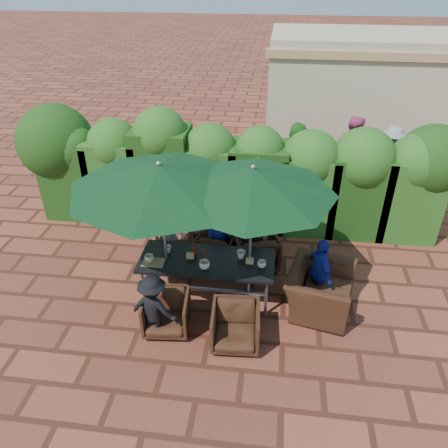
# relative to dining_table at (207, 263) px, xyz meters

# --- Properties ---
(ground) EXTENTS (80.00, 80.00, 0.00)m
(ground) POSITION_rel_dining_table_xyz_m (0.18, 0.16, -0.67)
(ground) COLOR brown
(ground) RESTS_ON ground
(dining_table) EXTENTS (2.20, 0.90, 0.75)m
(dining_table) POSITION_rel_dining_table_xyz_m (0.00, 0.00, 0.00)
(dining_table) COLOR black
(dining_table) RESTS_ON ground
(umbrella_left) EXTENTS (2.77, 2.77, 2.46)m
(umbrella_left) POSITION_rel_dining_table_xyz_m (-0.66, -0.03, 1.54)
(umbrella_left) COLOR gray
(umbrella_left) RESTS_ON ground
(umbrella_right) EXTENTS (2.49, 2.49, 2.46)m
(umbrella_right) POSITION_rel_dining_table_xyz_m (0.70, 0.03, 1.54)
(umbrella_right) COLOR gray
(umbrella_right) RESTS_ON ground
(chair_far_left) EXTENTS (0.85, 0.82, 0.69)m
(chair_far_left) POSITION_rel_dining_table_xyz_m (-0.75, 0.87, -0.33)
(chair_far_left) COLOR black
(chair_far_left) RESTS_ON ground
(chair_far_mid) EXTENTS (0.79, 0.75, 0.70)m
(chair_far_mid) POSITION_rel_dining_table_xyz_m (0.04, 1.00, -0.32)
(chair_far_mid) COLOR black
(chair_far_mid) RESTS_ON ground
(chair_far_right) EXTENTS (0.96, 0.93, 0.79)m
(chair_far_right) POSITION_rel_dining_table_xyz_m (0.74, 0.93, -0.28)
(chair_far_right) COLOR black
(chair_far_right) RESTS_ON ground
(chair_near_left) EXTENTS (0.73, 0.69, 0.70)m
(chair_near_left) POSITION_rel_dining_table_xyz_m (-0.50, -0.84, -0.33)
(chair_near_left) COLOR black
(chair_near_left) RESTS_ON ground
(chair_near_right) EXTENTS (0.74, 0.69, 0.72)m
(chair_near_right) POSITION_rel_dining_table_xyz_m (0.58, -1.00, -0.32)
(chair_near_right) COLOR black
(chair_near_right) RESTS_ON ground
(chair_end_right) EXTENTS (0.97, 1.27, 1.00)m
(chair_end_right) POSITION_rel_dining_table_xyz_m (1.85, -0.07, -0.18)
(chair_end_right) COLOR black
(chair_end_right) RESTS_ON ground
(adult_far_left) EXTENTS (0.71, 0.46, 1.38)m
(adult_far_left) POSITION_rel_dining_table_xyz_m (-0.88, 0.93, 0.02)
(adult_far_left) COLOR white
(adult_far_left) RESTS_ON ground
(adult_far_mid) EXTENTS (0.59, 0.54, 1.31)m
(adult_far_mid) POSITION_rel_dining_table_xyz_m (0.07, 1.00, -0.02)
(adult_far_mid) COLOR #1B2597
(adult_far_mid) RESTS_ON ground
(adult_far_right) EXTENTS (0.66, 0.42, 1.33)m
(adult_far_right) POSITION_rel_dining_table_xyz_m (0.75, 0.89, -0.01)
(adult_far_right) COLOR black
(adult_far_right) RESTS_ON ground
(adult_near_left) EXTENTS (0.78, 0.49, 1.13)m
(adult_near_left) POSITION_rel_dining_table_xyz_m (-0.62, -1.02, -0.11)
(adult_near_left) COLOR black
(adult_near_left) RESTS_ON ground
(adult_end_right) EXTENTS (0.61, 0.79, 1.21)m
(adult_end_right) POSITION_rel_dining_table_xyz_m (1.83, 0.09, -0.07)
(adult_end_right) COLOR #1B2597
(adult_end_right) RESTS_ON ground
(child_left) EXTENTS (0.40, 0.37, 0.91)m
(child_left) POSITION_rel_dining_table_xyz_m (-0.39, 1.04, -0.22)
(child_left) COLOR #CC4885
(child_left) RESTS_ON ground
(child_right) EXTENTS (0.33, 0.30, 0.75)m
(child_right) POSITION_rel_dining_table_xyz_m (0.55, 1.04, -0.30)
(child_right) COLOR #A950AE
(child_right) RESTS_ON ground
(pedestrian_a) EXTENTS (1.54, 0.64, 1.61)m
(pedestrian_a) POSITION_rel_dining_table_xyz_m (1.49, 4.42, 0.13)
(pedestrian_a) COLOR #287F22
(pedestrian_a) RESTS_ON ground
(pedestrian_b) EXTENTS (0.98, 0.72, 1.82)m
(pedestrian_b) POSITION_rel_dining_table_xyz_m (2.75, 4.42, 0.24)
(pedestrian_b) COLOR #CC4885
(pedestrian_b) RESTS_ON ground
(pedestrian_c) EXTENTS (1.08, 0.93, 1.56)m
(pedestrian_c) POSITION_rel_dining_table_xyz_m (3.73, 4.60, 0.10)
(pedestrian_c) COLOR gray
(pedestrian_c) RESTS_ON ground
(cup_a) EXTENTS (0.15, 0.15, 0.12)m
(cup_a) POSITION_rel_dining_table_xyz_m (-0.91, -0.16, 0.13)
(cup_a) COLOR beige
(cup_a) RESTS_ON dining_table
(cup_b) EXTENTS (0.12, 0.12, 0.12)m
(cup_b) POSITION_rel_dining_table_xyz_m (-0.68, 0.13, 0.13)
(cup_b) COLOR beige
(cup_b) RESTS_ON dining_table
(cup_c) EXTENTS (0.17, 0.17, 0.13)m
(cup_c) POSITION_rel_dining_table_xyz_m (0.00, -0.23, 0.14)
(cup_c) COLOR beige
(cup_c) RESTS_ON dining_table
(cup_d) EXTENTS (0.14, 0.14, 0.13)m
(cup_d) POSITION_rel_dining_table_xyz_m (0.55, 0.12, 0.14)
(cup_d) COLOR beige
(cup_d) RESTS_ON dining_table
(cup_e) EXTENTS (0.14, 0.14, 0.11)m
(cup_e) POSITION_rel_dining_table_xyz_m (0.90, -0.08, 0.13)
(cup_e) COLOR beige
(cup_e) RESTS_ON dining_table
(ketchup_bottle) EXTENTS (0.04, 0.04, 0.17)m
(ketchup_bottle) POSITION_rel_dining_table_xyz_m (-0.22, 0.10, 0.16)
(ketchup_bottle) COLOR #B20C0A
(ketchup_bottle) RESTS_ON dining_table
(sauce_bottle) EXTENTS (0.04, 0.04, 0.17)m
(sauce_bottle) POSITION_rel_dining_table_xyz_m (-0.06, 0.06, 0.16)
(sauce_bottle) COLOR #4C230C
(sauce_bottle) RESTS_ON dining_table
(serving_tray) EXTENTS (0.35, 0.25, 0.02)m
(serving_tray) POSITION_rel_dining_table_xyz_m (-0.84, -0.19, 0.08)
(serving_tray) COLOR olive
(serving_tray) RESTS_ON dining_table
(number_block_left) EXTENTS (0.12, 0.06, 0.10)m
(number_block_left) POSITION_rel_dining_table_xyz_m (-0.27, 0.01, 0.13)
(number_block_left) COLOR tan
(number_block_left) RESTS_ON dining_table
(number_block_right) EXTENTS (0.12, 0.06, 0.10)m
(number_block_right) POSITION_rel_dining_table_xyz_m (0.70, -0.01, 0.13)
(number_block_right) COLOR tan
(number_block_right) RESTS_ON dining_table
(hedge_wall) EXTENTS (9.10, 1.60, 2.47)m
(hedge_wall) POSITION_rel_dining_table_xyz_m (0.06, 2.48, 0.61)
(hedge_wall) COLOR black
(hedge_wall) RESTS_ON ground
(building) EXTENTS (6.20, 3.08, 3.20)m
(building) POSITION_rel_dining_table_xyz_m (3.68, 7.15, 0.93)
(building) COLOR #C1B490
(building) RESTS_ON ground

